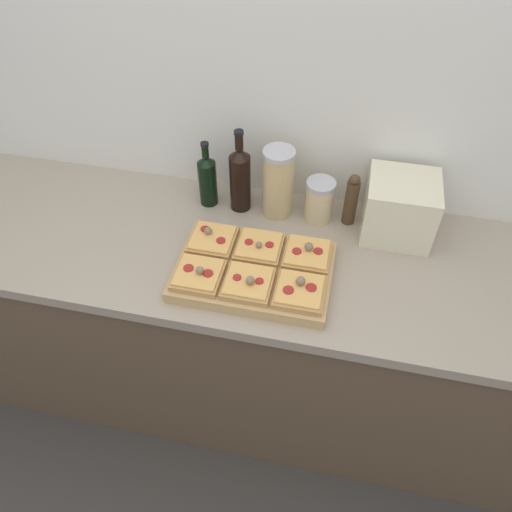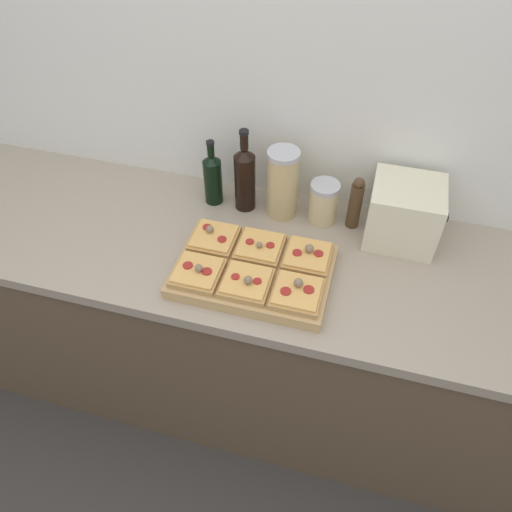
# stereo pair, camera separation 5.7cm
# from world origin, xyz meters

# --- Properties ---
(ground_plane) EXTENTS (12.00, 12.00, 0.00)m
(ground_plane) POSITION_xyz_m (0.00, 0.00, 0.00)
(ground_plane) COLOR #3D3833
(wall_back) EXTENTS (6.00, 0.06, 2.50)m
(wall_back) POSITION_xyz_m (0.00, 0.67, 1.25)
(wall_back) COLOR silver
(wall_back) RESTS_ON ground_plane
(kitchen_counter) EXTENTS (2.63, 0.67, 0.89)m
(kitchen_counter) POSITION_xyz_m (0.00, 0.32, 0.45)
(kitchen_counter) COLOR brown
(kitchen_counter) RESTS_ON ground_plane
(cutting_board) EXTENTS (0.48, 0.33, 0.04)m
(cutting_board) POSITION_xyz_m (0.06, 0.21, 0.91)
(cutting_board) COLOR tan
(cutting_board) RESTS_ON kitchen_counter
(pizza_slice_back_left) EXTENTS (0.14, 0.15, 0.05)m
(pizza_slice_back_left) POSITION_xyz_m (-0.09, 0.29, 0.94)
(pizza_slice_back_left) COLOR tan
(pizza_slice_back_left) RESTS_ON cutting_board
(pizza_slice_back_center) EXTENTS (0.14, 0.15, 0.05)m
(pizza_slice_back_center) POSITION_xyz_m (0.06, 0.29, 0.94)
(pizza_slice_back_center) COLOR tan
(pizza_slice_back_center) RESTS_ON cutting_board
(pizza_slice_back_right) EXTENTS (0.14, 0.15, 0.06)m
(pizza_slice_back_right) POSITION_xyz_m (0.22, 0.29, 0.94)
(pizza_slice_back_right) COLOR tan
(pizza_slice_back_right) RESTS_ON cutting_board
(pizza_slice_front_left) EXTENTS (0.14, 0.15, 0.05)m
(pizza_slice_front_left) POSITION_xyz_m (-0.09, 0.13, 0.94)
(pizza_slice_front_left) COLOR tan
(pizza_slice_front_left) RESTS_ON cutting_board
(pizza_slice_front_center) EXTENTS (0.14, 0.15, 0.05)m
(pizza_slice_front_center) POSITION_xyz_m (0.06, 0.13, 0.94)
(pizza_slice_front_center) COLOR tan
(pizza_slice_front_center) RESTS_ON cutting_board
(pizza_slice_front_right) EXTENTS (0.14, 0.15, 0.06)m
(pizza_slice_front_right) POSITION_xyz_m (0.22, 0.13, 0.94)
(pizza_slice_front_right) COLOR tan
(pizza_slice_front_right) RESTS_ON cutting_board
(olive_oil_bottle) EXTENTS (0.06, 0.06, 0.25)m
(olive_oil_bottle) POSITION_xyz_m (-0.17, 0.53, 0.99)
(olive_oil_bottle) COLOR black
(olive_oil_bottle) RESTS_ON kitchen_counter
(wine_bottle) EXTENTS (0.07, 0.07, 0.31)m
(wine_bottle) POSITION_xyz_m (-0.06, 0.53, 1.02)
(wine_bottle) COLOR black
(wine_bottle) RESTS_ON kitchen_counter
(grain_jar_tall) EXTENTS (0.11, 0.11, 0.25)m
(grain_jar_tall) POSITION_xyz_m (0.08, 0.53, 1.02)
(grain_jar_tall) COLOR tan
(grain_jar_tall) RESTS_ON kitchen_counter
(grain_jar_short) EXTENTS (0.10, 0.10, 0.15)m
(grain_jar_short) POSITION_xyz_m (0.22, 0.53, 0.97)
(grain_jar_short) COLOR beige
(grain_jar_short) RESTS_ON kitchen_counter
(pepper_mill) EXTENTS (0.04, 0.04, 0.20)m
(pepper_mill) POSITION_xyz_m (0.33, 0.53, 0.99)
(pepper_mill) COLOR #47331E
(pepper_mill) RESTS_ON kitchen_counter
(toaster_oven) EXTENTS (0.25, 0.21, 0.21)m
(toaster_oven) POSITION_xyz_m (0.49, 0.51, 0.99)
(toaster_oven) COLOR beige
(toaster_oven) RESTS_ON kitchen_counter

